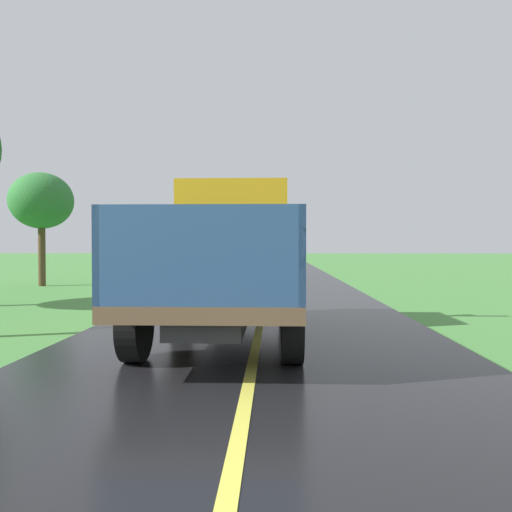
% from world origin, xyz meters
% --- Properties ---
extents(banana_truck_near, '(2.38, 5.82, 2.80)m').
position_xyz_m(banana_truck_near, '(-0.52, 9.90, 1.48)').
color(banana_truck_near, '#2D2D30').
rests_on(banana_truck_near, road_surface).
extents(roadside_tree_mid_right, '(2.49, 2.49, 4.54)m').
position_xyz_m(roadside_tree_mid_right, '(-9.04, 20.45, 3.39)').
color(roadside_tree_mid_right, '#4C3823').
rests_on(roadside_tree_mid_right, ground).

